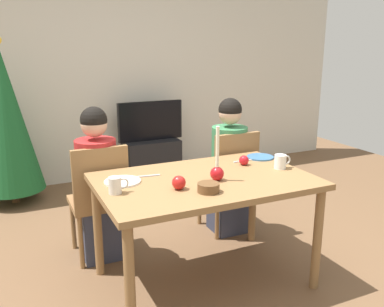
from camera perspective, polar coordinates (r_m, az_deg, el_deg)
name	(u,v)px	position (r m, az deg, el deg)	size (l,w,h in m)	color
ground_plane	(204,280)	(3.07, 1.64, -16.83)	(7.68, 7.68, 0.00)	brown
back_wall	(106,70)	(5.07, -11.65, 11.14)	(6.40, 0.10, 2.60)	beige
dining_table	(205,190)	(2.77, 1.74, -5.04)	(1.40, 0.90, 0.75)	olive
chair_left	(99,195)	(3.19, -12.53, -5.61)	(0.40, 0.40, 0.90)	olive
chair_right	(230,176)	(3.58, 5.27, -3.05)	(0.40, 0.40, 0.90)	olive
person_left_child	(98,187)	(3.20, -12.72, -4.45)	(0.30, 0.30, 1.17)	#33384C
person_right_child	(229,168)	(3.59, 5.03, -2.03)	(0.30, 0.30, 1.17)	#33384C
tv_stand	(151,159)	(5.09, -5.55, -0.77)	(0.64, 0.40, 0.48)	black
tv	(150,121)	(4.98, -5.68, 4.45)	(0.79, 0.05, 0.46)	black
christmas_tree	(7,120)	(4.54, -23.96, 4.18)	(0.63, 0.63, 1.67)	brown
candle_centerpiece	(217,170)	(2.69, 3.44, -2.22)	(0.09, 0.09, 0.36)	red
plate_left	(122,181)	(2.70, -9.46, -3.77)	(0.23, 0.23, 0.01)	white
plate_right	(260,157)	(3.26, 9.30, -0.48)	(0.21, 0.21, 0.01)	teal
mug_left	(116,185)	(2.50, -10.37, -4.27)	(0.12, 0.08, 0.10)	silver
mug_right	(281,162)	(3.01, 12.00, -1.09)	(0.13, 0.08, 0.10)	white
fork_left	(147,176)	(2.79, -6.18, -3.07)	(0.18, 0.01, 0.01)	silver
fork_right	(244,161)	(3.16, 7.11, -0.97)	(0.18, 0.01, 0.01)	silver
bowl_walnuts	(208,188)	(2.49, 2.26, -4.66)	(0.13, 0.13, 0.05)	brown
apple_near_candle	(244,160)	(3.05, 7.09, -0.92)	(0.07, 0.07, 0.07)	red
apple_by_left_plate	(179,183)	(2.53, -1.81, -3.99)	(0.09, 0.09, 0.09)	red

